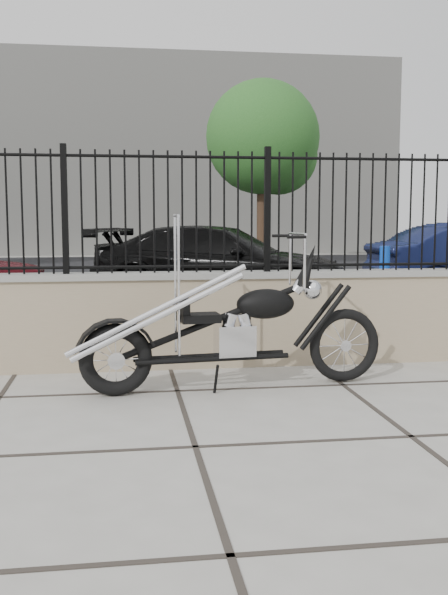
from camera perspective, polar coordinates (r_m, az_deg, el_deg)
name	(u,v)px	position (r m, az deg, el deg)	size (l,w,h in m)	color
ground_plane	(195,447)	(4.70, -2.36, -12.16)	(90.00, 90.00, 0.00)	#99968E
parking_lot	(142,280)	(17.00, -6.78, 1.47)	(30.00, 30.00, 0.00)	black
retaining_wall	(169,320)	(7.01, -4.52, -1.86)	(14.00, 0.36, 0.96)	gray
iron_fence	(168,212)	(6.94, -4.60, 7.00)	(14.00, 0.08, 1.20)	black
background_building	(131,159)	(31.03, -7.62, 11.16)	(22.00, 6.00, 8.00)	beige
chopper_motorcycle	(229,301)	(6.05, 0.41, -0.32)	(2.60, 0.46, 1.56)	black
car_black	(221,264)	(12.51, -0.27, 2.80)	(1.90, 4.67, 1.36)	black
bollard_b	(384,289)	(9.40, 12.98, 0.68)	(0.14, 0.14, 1.13)	#0D22D1
tree_right	(263,132)	(21.58, 3.18, 13.39)	(3.44, 3.44, 5.80)	#382619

